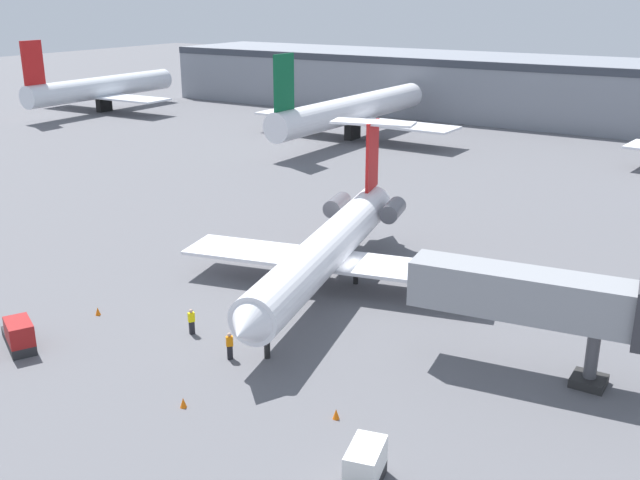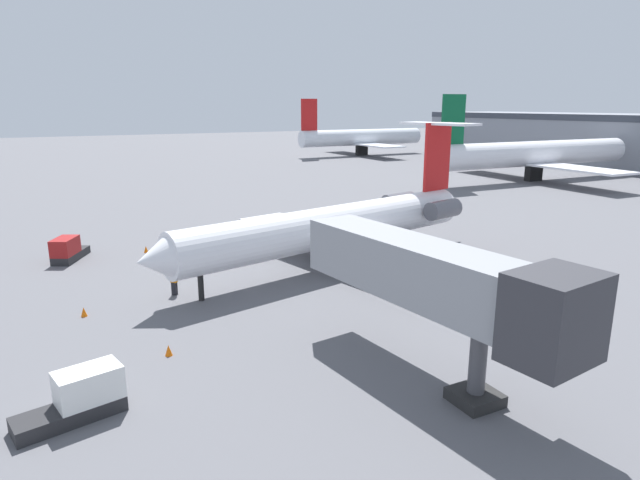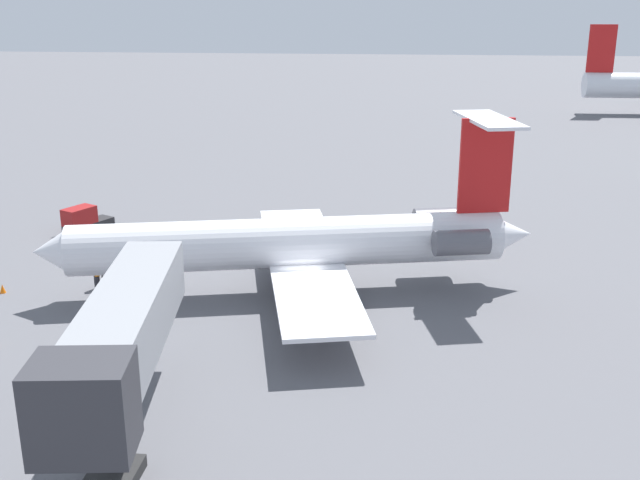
{
  "view_description": "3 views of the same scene",
  "coord_description": "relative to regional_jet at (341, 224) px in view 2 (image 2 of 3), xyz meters",
  "views": [
    {
      "loc": [
        24.8,
        -42.56,
        20.4
      ],
      "look_at": [
        -2.14,
        0.59,
        3.16
      ],
      "focal_mm": 41.03,
      "sensor_mm": 36.0,
      "label": 1
    },
    {
      "loc": [
        33.12,
        -19.35,
        11.8
      ],
      "look_at": [
        -0.16,
        -2.23,
        2.38
      ],
      "focal_mm": 30.14,
      "sensor_mm": 36.0,
      "label": 2
    },
    {
      "loc": [
        41.91,
        5.32,
        17.17
      ],
      "look_at": [
        -2.51,
        0.75,
        2.79
      ],
      "focal_mm": 42.62,
      "sensor_mm": 36.0,
      "label": 3
    }
  ],
  "objects": [
    {
      "name": "traffic_cone_far",
      "position": [
        2.06,
        -18.05,
        -2.96
      ],
      "size": [
        0.36,
        0.36,
        0.55
      ],
      "color": "orange",
      "rests_on": "ground_plane"
    },
    {
      "name": "baggage_tug_lead",
      "position": [
        -10.86,
        -18.23,
        -2.4
      ],
      "size": [
        4.2,
        3.07,
        1.9
      ],
      "color": "#262628",
      "rests_on": "ground_plane"
    },
    {
      "name": "ground_crew_marshaller",
      "position": [
        0.78,
        -12.6,
        -2.38
      ],
      "size": [
        0.47,
        0.47,
        1.69
      ],
      "color": "black",
      "rests_on": "ground_plane"
    },
    {
      "name": "traffic_cone_mid",
      "position": [
        9.33,
        -14.78,
        -2.96
      ],
      "size": [
        0.36,
        0.36,
        0.55
      ],
      "color": "orange",
      "rests_on": "ground_plane"
    },
    {
      "name": "jet_bridge",
      "position": [
        17.39,
        -4.82,
        1.39
      ],
      "size": [
        14.6,
        4.72,
        6.33
      ],
      "color": "gray",
      "rests_on": "ground_plane"
    },
    {
      "name": "traffic_cone_near",
      "position": [
        -10.58,
        -12.42,
        -2.96
      ],
      "size": [
        0.36,
        0.36,
        0.55
      ],
      "color": "orange",
      "rests_on": "ground_plane"
    },
    {
      "name": "baggage_tug_trailing",
      "position": [
        13.13,
        -18.9,
        -2.4
      ],
      "size": [
        2.27,
        4.21,
        1.9
      ],
      "color": "#262628",
      "rests_on": "ground_plane"
    },
    {
      "name": "parked_airliner_west_mid",
      "position": [
        -26.78,
        50.3,
        1.01
      ],
      "size": [
        31.8,
        37.78,
        13.31
      ],
      "color": "white",
      "rests_on": "ground_plane"
    },
    {
      "name": "ground_plane",
      "position": [
        0.81,
        0.17,
        -3.29
      ],
      "size": [
        400.0,
        400.0,
        0.1
      ],
      "primitive_type": "cube",
      "color": "#5B5B60"
    },
    {
      "name": "regional_jet",
      "position": [
        0.0,
        0.0,
        0.0
      ],
      "size": [
        22.61,
        29.64,
        10.38
      ],
      "color": "white",
      "rests_on": "ground_plane"
    },
    {
      "name": "ground_crew_loader",
      "position": [
        -3.34,
        -11.25,
        -2.38
      ],
      "size": [
        0.43,
        0.48,
        1.69
      ],
      "color": "black",
      "rests_on": "ground_plane"
    },
    {
      "name": "parked_airliner_west_end",
      "position": [
        -77.99,
        49.5,
        0.96
      ],
      "size": [
        27.39,
        32.54,
        13.19
      ],
      "color": "silver",
      "rests_on": "ground_plane"
    }
  ]
}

